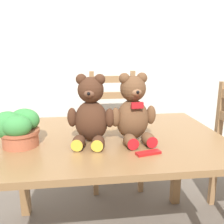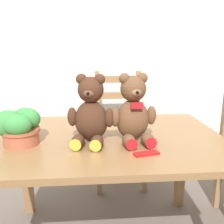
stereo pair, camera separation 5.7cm
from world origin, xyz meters
name	(u,v)px [view 1 (the left image)]	position (x,y,z in m)	size (l,w,h in m)	color
wall_back	(93,35)	(0.00, 1.78, 1.30)	(8.00, 0.04, 2.60)	silver
dining_table	(109,153)	(0.00, 0.44, 0.61)	(1.21, 0.87, 0.70)	olive
wooden_chair_behind	(114,128)	(0.14, 1.26, 0.48)	(0.41, 0.44, 0.97)	#997047
teddy_bear_left	(91,113)	(-0.10, 0.38, 0.85)	(0.24, 0.25, 0.34)	#472819
teddy_bear_right	(133,112)	(0.12, 0.38, 0.85)	(0.24, 0.25, 0.34)	brown
potted_plant	(17,127)	(-0.45, 0.36, 0.80)	(0.21, 0.21, 0.18)	#B25B3D
chocolate_bar	(148,153)	(0.15, 0.18, 0.71)	(0.11, 0.04, 0.01)	red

